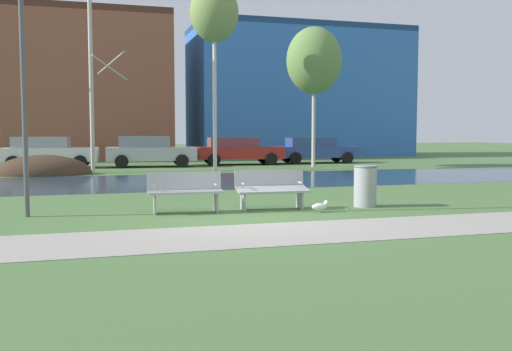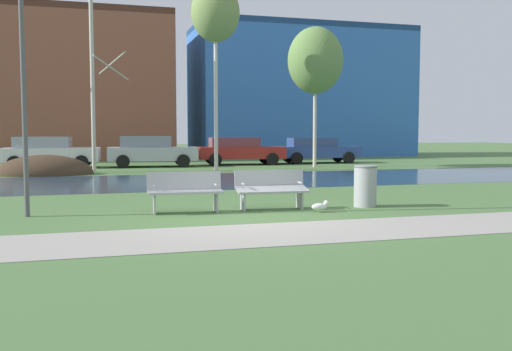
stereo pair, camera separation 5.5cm
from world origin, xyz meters
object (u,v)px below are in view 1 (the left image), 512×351
(bench_left, at_px, (185,191))
(parked_sedan_second_white, at_px, (47,152))
(parked_wagon_fourth_red, at_px, (238,150))
(streetlamp, at_px, (21,16))
(bench_right, at_px, (271,188))
(parked_suv_fifth_blue, at_px, (315,149))
(trash_bin, at_px, (365,185))
(parked_hatch_third_silver, at_px, (150,151))
(seagull, at_px, (321,206))

(bench_left, bearing_deg, parked_sedan_second_white, 102.74)
(bench_left, relative_size, parked_wagon_fourth_red, 0.35)
(bench_left, xyz_separation_m, streetlamp, (-3.19, 0.33, 3.56))
(bench_right, height_order, parked_suv_fifth_blue, parked_suv_fifth_blue)
(trash_bin, relative_size, parked_hatch_third_silver, 0.21)
(seagull, xyz_separation_m, parked_wagon_fourth_red, (2.87, 17.92, 0.64))
(trash_bin, distance_m, parked_hatch_third_silver, 17.04)
(parked_sedan_second_white, relative_size, parked_wagon_fourth_red, 0.99)
(trash_bin, xyz_separation_m, parked_hatch_third_silver, (-3.18, 16.74, 0.31))
(seagull, height_order, parked_sedan_second_white, parked_sedan_second_white)
(bench_left, height_order, bench_right, same)
(parked_hatch_third_silver, distance_m, parked_suv_fifth_blue, 9.25)
(parked_sedan_second_white, height_order, parked_suv_fifth_blue, parked_sedan_second_white)
(trash_bin, bearing_deg, parked_sedan_second_white, 115.06)
(trash_bin, distance_m, streetlamp, 8.17)
(streetlamp, distance_m, parked_suv_fifth_blue, 21.98)
(trash_bin, height_order, streetlamp, streetlamp)
(parked_sedan_second_white, height_order, parked_wagon_fourth_red, parked_sedan_second_white)
(bench_right, distance_m, parked_hatch_third_silver, 16.58)
(parked_hatch_third_silver, bearing_deg, bench_left, -93.38)
(seagull, bearing_deg, bench_left, 164.66)
(parked_sedan_second_white, bearing_deg, parked_hatch_third_silver, -3.71)
(seagull, bearing_deg, parked_wagon_fourth_red, 80.91)
(bench_right, distance_m, streetlamp, 6.25)
(parked_hatch_third_silver, distance_m, parked_wagon_fourth_red, 4.73)
(bench_right, height_order, parked_hatch_third_silver, parked_hatch_third_silver)
(parked_wagon_fourth_red, bearing_deg, trash_bin, -94.97)
(bench_left, xyz_separation_m, bench_right, (1.93, 0.00, 0.00))
(bench_left, distance_m, bench_right, 1.93)
(seagull, bearing_deg, parked_suv_fifth_blue, 67.93)
(bench_right, distance_m, trash_bin, 2.23)
(streetlamp, distance_m, parked_hatch_third_silver, 17.06)
(bench_right, relative_size, parked_wagon_fourth_red, 0.35)
(seagull, distance_m, parked_suv_fifth_blue, 19.67)
(bench_right, bearing_deg, parked_suv_fifth_blue, 64.69)
(bench_right, xyz_separation_m, parked_hatch_third_silver, (-0.96, 16.55, 0.33))
(seagull, distance_m, streetlamp, 7.23)
(bench_left, relative_size, seagull, 3.85)
(bench_left, xyz_separation_m, parked_wagon_fourth_red, (5.67, 17.15, 0.30))
(streetlamp, bearing_deg, trash_bin, -3.99)
(bench_left, distance_m, parked_suv_fifth_blue, 20.21)
(bench_left, bearing_deg, streetlamp, 174.14)
(bench_left, height_order, trash_bin, trash_bin)
(parked_hatch_third_silver, height_order, parked_wagon_fourth_red, parked_hatch_third_silver)
(bench_right, relative_size, seagull, 3.85)
(parked_hatch_third_silver, bearing_deg, trash_bin, -79.24)
(bench_right, relative_size, parked_sedan_second_white, 0.35)
(bench_left, bearing_deg, parked_hatch_third_silver, 86.62)
(streetlamp, relative_size, parked_wagon_fourth_red, 1.32)
(trash_bin, bearing_deg, bench_right, 175.24)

